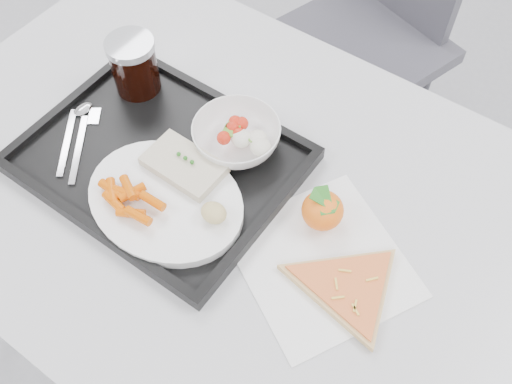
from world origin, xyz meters
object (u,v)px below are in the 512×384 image
object	(u,v)px
chair	(376,6)
pizza_slice	(348,287)
dinner_plate	(166,201)
table	(233,209)
tray	(160,160)
cola_glass	(134,64)
salad_bowl	(237,136)
tangerine	(323,210)

from	to	relation	value
chair	pizza_slice	world-z (taller)	chair
dinner_plate	pizza_slice	size ratio (longest dim) A/B	0.97
table	dinner_plate	world-z (taller)	dinner_plate
chair	tray	size ratio (longest dim) A/B	2.07
chair	dinner_plate	distance (m)	0.95
cola_glass	chair	bearing A→B (deg)	79.15
table	salad_bowl	world-z (taller)	salad_bowl
dinner_plate	pizza_slice	xyz separation A→B (m)	(0.32, 0.05, -0.01)
cola_glass	tangerine	xyz separation A→B (m)	(0.43, -0.05, -0.04)
chair	tangerine	world-z (taller)	chair
tray	cola_glass	distance (m)	0.19
pizza_slice	tangerine	bearing A→B (deg)	140.64
tray	cola_glass	world-z (taller)	cola_glass
chair	tray	xyz separation A→B (m)	(0.00, -0.85, 0.22)
table	chair	distance (m)	0.85
pizza_slice	table	bearing A→B (deg)	169.38
tray	chair	bearing A→B (deg)	90.02
table	salad_bowl	size ratio (longest dim) A/B	7.89
salad_bowl	tray	bearing A→B (deg)	-132.07
salad_bowl	chair	bearing A→B (deg)	96.95
table	salad_bowl	xyz separation A→B (m)	(-0.04, 0.07, 0.11)
cola_glass	salad_bowl	bearing A→B (deg)	-1.44
tangerine	dinner_plate	bearing A→B (deg)	-150.36
tray	dinner_plate	size ratio (longest dim) A/B	1.67
tray	tangerine	size ratio (longest dim) A/B	5.17
salad_bowl	tangerine	bearing A→B (deg)	-11.45
chair	salad_bowl	world-z (taller)	chair
dinner_plate	tangerine	distance (m)	0.25
tangerine	pizza_slice	size ratio (longest dim) A/B	0.31
dinner_plate	table	bearing A→B (deg)	56.29
tangerine	table	bearing A→B (deg)	-168.65
tray	salad_bowl	size ratio (longest dim) A/B	2.96
dinner_plate	tangerine	xyz separation A→B (m)	(0.22, 0.12, 0.01)
tray	pizza_slice	xyz separation A→B (m)	(0.39, -0.02, 0.00)
chair	pizza_slice	size ratio (longest dim) A/B	3.34
tangerine	salad_bowl	bearing A→B (deg)	168.55
table	salad_bowl	bearing A→B (deg)	119.83
table	cola_glass	xyz separation A→B (m)	(-0.28, 0.08, 0.14)
salad_bowl	pizza_slice	world-z (taller)	salad_bowl
dinner_plate	tangerine	bearing A→B (deg)	29.64
dinner_plate	salad_bowl	bearing A→B (deg)	82.70
dinner_plate	pizza_slice	distance (m)	0.32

